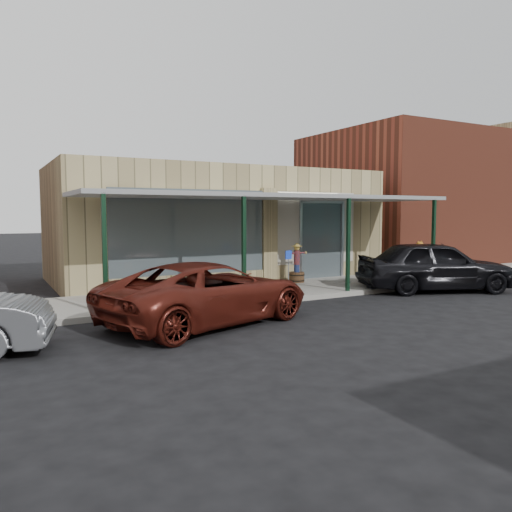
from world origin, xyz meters
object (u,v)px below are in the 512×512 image
barrel_pumpkin (171,293)px  parked_sedan (435,266)px  barrel_scarecrow (297,269)px  handicap_sign (289,265)px  car_maroon (209,293)px

barrel_pumpkin → parked_sedan: 8.60m
barrel_scarecrow → handicap_sign: (-1.42, -1.70, 0.35)m
barrel_pumpkin → handicap_sign: 3.75m
barrel_pumpkin → parked_sedan: bearing=-9.0°
barrel_pumpkin → car_maroon: (0.13, -2.21, 0.31)m
barrel_pumpkin → barrel_scarecrow: bearing=18.3°
barrel_scarecrow → car_maroon: bearing=-123.6°
barrel_scarecrow → parked_sedan: (3.36, -3.04, 0.22)m
parked_sedan → car_maroon: 8.40m
handicap_sign → car_maroon: bearing=-162.0°
barrel_scarecrow → barrel_pumpkin: (-5.13, -1.69, -0.20)m
handicap_sign → car_maroon: size_ratio=0.25×
parked_sedan → car_maroon: bearing=117.8°
handicap_sign → car_maroon: car_maroon is taller
parked_sedan → barrel_pumpkin: bearing=102.9°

